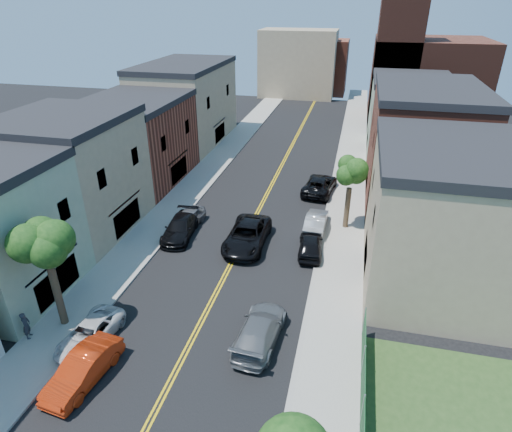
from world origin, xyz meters
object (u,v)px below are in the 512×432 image
Objects in this scene: white_pickup at (90,333)px; black_suv_lane at (247,235)px; silver_car_right at (316,222)px; red_sedan at (83,369)px; black_car_left at (180,228)px; grey_car_right at (260,330)px; pedestrian_left at (26,325)px; dark_car_right_far at (320,185)px; grey_car_left at (187,219)px; black_car_right at (311,245)px.

white_pickup is 0.72× the size of black_suv_lane.
black_suv_lane is at bearing 38.07° from silver_car_right.
red_sedan reaches higher than black_car_left.
grey_car_right is 1.16× the size of silver_car_right.
pedestrian_left is (-3.60, -0.59, 0.37)m from white_pickup.
red_sedan is at bearing -60.38° from white_pickup.
dark_car_right_far is at bearing 77.54° from red_sedan.
black_suv_lane is (-4.51, -11.57, 0.07)m from dark_car_right_far.
black_car_right reaches higher than grey_car_left.
dark_car_right_far reaches higher than silver_car_right.
silver_car_right is at bearing 59.22° from white_pickup.
grey_car_left is 0.98× the size of black_car_right.
black_suv_lane is at bearing 67.67° from white_pickup.
dark_car_right_far reaches higher than red_sedan.
white_pickup is 2.68× the size of pedestrian_left.
silver_car_right is (9.78, 18.58, -0.01)m from red_sedan.
black_car_left is at bearing 54.93° from dark_car_right_far.
white_pickup is 0.98× the size of silver_car_right.
black_suv_lane is (5.66, -1.70, 0.14)m from grey_car_left.
white_pickup is 16.51m from black_car_right.
grey_car_left is (0.34, 14.04, 0.11)m from white_pickup.
black_suv_lane reaches higher than black_car_left.
white_pickup is at bearing 122.93° from red_sedan.
red_sedan is 0.87× the size of grey_car_right.
grey_car_left is 0.80× the size of grey_car_right.
black_car_left is at bearing 92.07° from white_pickup.
dark_car_right_far is at bearing 68.24° from black_suv_lane.
dark_car_right_far is at bearing 69.87° from white_pickup.
black_car_left is (-0.89, 14.99, -0.00)m from red_sedan.
pedestrian_left is at bearing 36.96° from black_car_right.
dark_car_right_far is at bearing -85.10° from silver_car_right.
pedestrian_left is at bearing -167.16° from white_pickup.
black_car_right is (11.00, 12.31, 0.12)m from white_pickup.
black_car_left is at bearing 100.30° from red_sedan.
grey_car_left is at bearing -13.72° from black_car_right.
pedestrian_left reaches higher than black_car_right.
grey_car_left is (-0.89, 16.54, -0.04)m from red_sedan.
pedestrian_left is at bearing -98.09° from grey_car_left.
red_sedan is 0.74× the size of black_suv_lane.
silver_car_right is 2.74× the size of pedestrian_left.
grey_car_right is at bearing 17.59° from white_pickup.
pedestrian_left is (-3.94, -14.63, 0.26)m from grey_car_left.
red_sedan is at bearing -92.19° from black_car_left.
black_car_left is at bearing -38.25° from pedestrian_left.
white_pickup is 9.60m from grey_car_right.
dark_car_right_far reaches higher than grey_car_right.
red_sedan reaches higher than grey_car_left.
grey_car_right is (8.09, 4.82, 0.01)m from red_sedan.
black_car_left is at bearing 178.05° from black_suv_lane.
grey_car_right is (8.98, -11.72, 0.04)m from grey_car_left.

